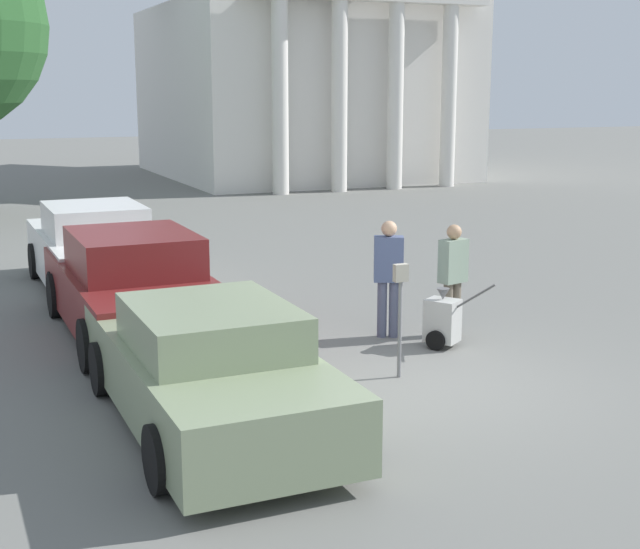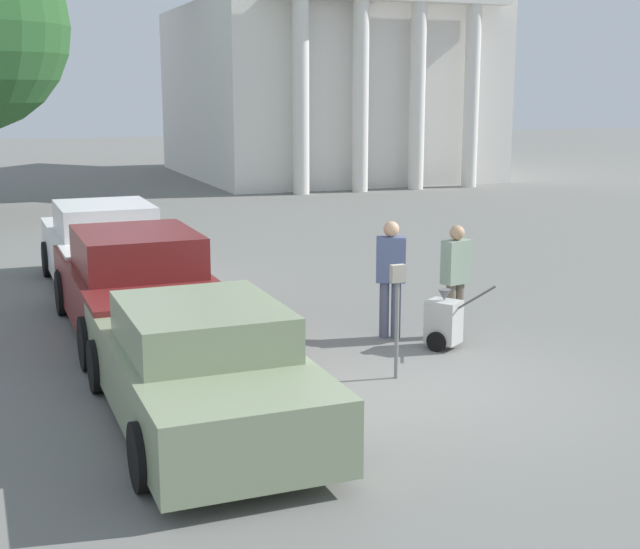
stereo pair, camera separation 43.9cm
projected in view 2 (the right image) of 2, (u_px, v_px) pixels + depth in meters
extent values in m
plane|color=slate|center=(422.00, 386.00, 10.89)|extent=(120.00, 120.00, 0.00)
cube|color=gray|center=(199.00, 375.00, 9.59)|extent=(1.84, 4.65, 0.73)
cube|color=gray|center=(202.00, 325.00, 9.30)|extent=(1.60, 1.96, 0.46)
cylinder|color=black|center=(98.00, 366.00, 10.62)|extent=(0.19, 0.64, 0.64)
cylinder|color=black|center=(240.00, 350.00, 11.26)|extent=(0.19, 0.64, 0.64)
cylinder|color=black|center=(142.00, 456.00, 8.01)|extent=(0.19, 0.64, 0.64)
cylinder|color=black|center=(325.00, 429.00, 8.65)|extent=(0.19, 0.64, 0.64)
cube|color=maroon|center=(136.00, 294.00, 13.16)|extent=(1.91, 5.00, 0.79)
cube|color=maroon|center=(137.00, 251.00, 12.84)|extent=(1.66, 2.11, 0.58)
cylinder|color=black|center=(62.00, 293.00, 14.28)|extent=(0.19, 0.70, 0.70)
cylinder|color=black|center=(175.00, 284.00, 14.94)|extent=(0.19, 0.70, 0.70)
cylinder|color=black|center=(87.00, 343.00, 11.47)|extent=(0.19, 0.70, 0.70)
cylinder|color=black|center=(224.00, 329.00, 12.13)|extent=(0.19, 0.70, 0.70)
cube|color=silver|center=(105.00, 255.00, 16.16)|extent=(1.86, 4.69, 0.85)
cube|color=silver|center=(104.00, 219.00, 15.85)|extent=(1.62, 1.98, 0.54)
cylinder|color=black|center=(48.00, 259.00, 17.22)|extent=(0.19, 0.68, 0.68)
cylinder|color=black|center=(140.00, 253.00, 17.86)|extent=(0.19, 0.68, 0.68)
cylinder|color=black|center=(63.00, 290.00, 14.58)|extent=(0.19, 0.68, 0.68)
cylinder|color=black|center=(171.00, 281.00, 15.22)|extent=(0.19, 0.68, 0.68)
cylinder|color=slate|center=(397.00, 331.00, 11.07)|extent=(0.05, 0.05, 1.23)
cube|color=gray|center=(398.00, 273.00, 10.92)|extent=(0.18, 0.09, 0.22)
cylinder|color=#515670|center=(396.00, 310.00, 12.93)|extent=(0.14, 0.14, 0.83)
cylinder|color=#515670|center=(384.00, 310.00, 12.94)|extent=(0.14, 0.14, 0.83)
cube|color=#4C597F|center=(391.00, 259.00, 12.78)|extent=(0.47, 0.38, 0.66)
sphere|color=tan|center=(391.00, 229.00, 12.69)|extent=(0.23, 0.23, 0.23)
cylinder|color=#665B4C|center=(459.00, 309.00, 13.03)|extent=(0.14, 0.14, 0.80)
cylinder|color=#665B4C|center=(450.00, 311.00, 12.93)|extent=(0.14, 0.14, 0.80)
cube|color=gray|center=(456.00, 262.00, 12.83)|extent=(0.46, 0.32, 0.63)
sphere|color=tan|center=(457.00, 233.00, 12.75)|extent=(0.22, 0.22, 0.22)
cube|color=#B2B2AD|center=(444.00, 322.00, 12.41)|extent=(0.55, 0.57, 0.60)
cone|color=#59595B|center=(444.00, 295.00, 12.33)|extent=(0.18, 0.18, 0.16)
cylinder|color=#4C4C4C|center=(476.00, 298.00, 12.06)|extent=(0.36, 0.50, 0.43)
cylinder|color=black|center=(436.00, 342.00, 12.29)|extent=(0.20, 0.26, 0.28)
cylinder|color=black|center=(450.00, 335.00, 12.62)|extent=(0.20, 0.26, 0.28)
cube|color=silver|center=(321.00, 92.00, 37.37)|extent=(11.05, 12.06, 6.88)
cylinder|color=silver|center=(301.00, 98.00, 30.18)|extent=(0.56, 0.56, 6.54)
cylinder|color=silver|center=(361.00, 98.00, 30.96)|extent=(0.56, 0.56, 6.54)
cylinder|color=silver|center=(417.00, 98.00, 31.74)|extent=(0.56, 0.56, 6.54)
cylinder|color=silver|center=(471.00, 97.00, 32.52)|extent=(0.56, 0.56, 6.54)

